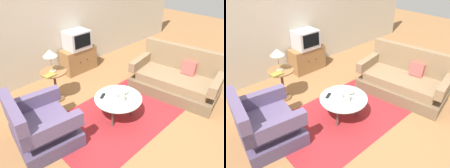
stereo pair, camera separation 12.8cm
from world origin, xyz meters
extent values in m
plane|color=olive|center=(0.00, 0.00, 0.00)|extent=(16.00, 16.00, 0.00)
cube|color=#BCB29E|center=(0.00, 2.30, 1.35)|extent=(9.00, 0.12, 2.70)
cube|color=maroon|center=(-0.12, 0.05, 0.00)|extent=(2.52, 1.57, 0.00)
cube|color=#4B3E5C|center=(-1.32, 0.45, 0.12)|extent=(1.01, 1.06, 0.24)
cube|color=#5B4C70|center=(-1.32, 0.45, 0.33)|extent=(0.83, 0.76, 0.18)
cube|color=#5B4C70|center=(-1.69, 0.50, 0.65)|extent=(0.27, 0.95, 0.47)
cube|color=#5B4C70|center=(-1.38, 0.05, 0.54)|extent=(0.90, 0.27, 0.23)
cube|color=#5B4C70|center=(-1.27, 0.85, 0.54)|extent=(0.90, 0.27, 0.23)
cube|color=brown|center=(1.28, -0.23, 0.12)|extent=(1.15, 1.85, 0.24)
cube|color=#846B4C|center=(1.28, -0.23, 0.33)|extent=(0.96, 1.55, 0.18)
cube|color=#846B4C|center=(1.64, -0.17, 0.68)|extent=(0.43, 1.73, 0.52)
cube|color=#846B4C|center=(1.15, 0.56, 0.52)|extent=(0.88, 0.28, 0.21)
cube|color=#846B4C|center=(1.41, -1.01, 0.52)|extent=(0.88, 0.28, 0.21)
cube|color=#C64C47|center=(1.54, -0.37, 0.55)|extent=(0.21, 0.29, 0.28)
cylinder|color=#B2C6C1|center=(-0.12, 0.05, 0.42)|extent=(0.83, 0.83, 0.02)
cylinder|color=#4C4742|center=(-0.12, 0.31, 0.20)|extent=(0.04, 0.04, 0.41)
cylinder|color=#4C4742|center=(-0.35, -0.05, 0.20)|extent=(0.04, 0.04, 0.41)
cylinder|color=#4C4742|center=(0.09, -0.10, 0.20)|extent=(0.04, 0.04, 0.41)
cylinder|color=olive|center=(-0.60, 1.30, 0.64)|extent=(0.50, 0.50, 0.02)
cylinder|color=brown|center=(-0.60, 1.30, 0.31)|extent=(0.05, 0.05, 0.62)
cylinder|color=brown|center=(-0.60, 1.30, 0.01)|extent=(0.27, 0.27, 0.02)
cube|color=olive|center=(0.50, 2.00, 0.30)|extent=(0.85, 0.40, 0.59)
sphere|color=black|center=(0.39, 1.79, 0.33)|extent=(0.02, 0.02, 0.02)
sphere|color=black|center=(0.60, 1.79, 0.33)|extent=(0.02, 0.02, 0.02)
cube|color=#B7B7BC|center=(0.50, 2.01, 0.81)|extent=(0.56, 0.45, 0.43)
cube|color=black|center=(0.50, 1.78, 0.83)|extent=(0.45, 0.01, 0.31)
cylinder|color=#9E937A|center=(-0.62, 1.29, 0.66)|extent=(0.13, 0.13, 0.02)
cylinder|color=#9E937A|center=(-0.62, 1.29, 0.82)|extent=(0.02, 0.02, 0.30)
cone|color=beige|center=(-0.62, 1.29, 1.03)|extent=(0.26, 0.26, 0.12)
cylinder|color=beige|center=(-0.15, -0.08, 0.52)|extent=(0.08, 0.08, 0.19)
cone|color=beige|center=(-0.15, -0.08, 0.65)|extent=(0.07, 0.07, 0.08)
cylinder|color=white|center=(-0.15, 0.07, 0.47)|extent=(0.07, 0.07, 0.09)
torus|color=white|center=(-0.10, 0.07, 0.47)|extent=(0.06, 0.01, 0.06)
cone|color=silver|center=(0.06, 0.07, 0.45)|extent=(0.15, 0.15, 0.05)
cube|color=black|center=(-0.28, 0.27, 0.44)|extent=(0.16, 0.11, 0.02)
cube|color=#B2B2B7|center=(-0.38, -0.06, 0.44)|extent=(0.13, 0.15, 0.02)
cube|color=olive|center=(-0.75, 1.17, 0.67)|extent=(0.21, 0.16, 0.03)
camera|label=1|loc=(-2.30, -2.01, 2.58)|focal=34.14mm
camera|label=2|loc=(-2.21, -2.09, 2.58)|focal=34.14mm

